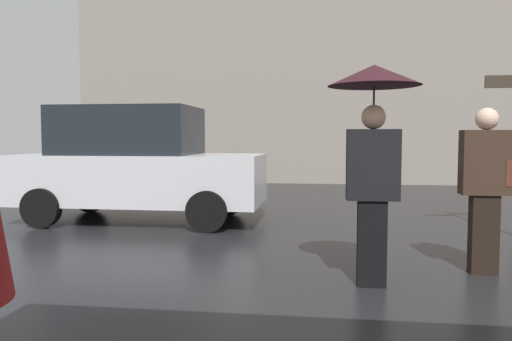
% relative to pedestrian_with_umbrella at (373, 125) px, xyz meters
% --- Properties ---
extents(pedestrian_with_umbrella, '(0.89, 0.89, 2.14)m').
position_rel_pedestrian_with_umbrella_xyz_m(pedestrian_with_umbrella, '(0.00, 0.00, 0.00)').
color(pedestrian_with_umbrella, black).
rests_on(pedestrian_with_umbrella, ground).
extents(pedestrian_with_bag, '(0.54, 0.24, 1.76)m').
position_rel_pedestrian_with_umbrella_xyz_m(pedestrian_with_bag, '(1.24, 0.62, -0.57)').
color(pedestrian_with_bag, black).
rests_on(pedestrian_with_bag, ground).
extents(parked_car_left, '(4.20, 1.90, 1.98)m').
position_rel_pedestrian_with_umbrella_xyz_m(parked_car_left, '(-3.67, 3.34, -0.57)').
color(parked_car_left, silver).
rests_on(parked_car_left, ground).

